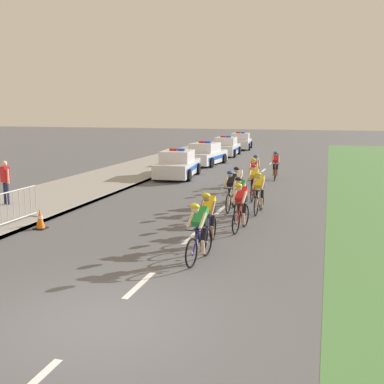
{
  "coord_description": "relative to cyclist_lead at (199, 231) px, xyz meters",
  "views": [
    {
      "loc": [
        3.76,
        -7.09,
        3.73
      ],
      "look_at": [
        -0.37,
        7.26,
        1.1
      ],
      "focal_mm": 44.27,
      "sensor_mm": 36.0,
      "label": 1
    }
  ],
  "objects": [
    {
      "name": "cyclist_fourth",
      "position": [
        0.16,
        4.62,
        0.0
      ],
      "size": [
        0.42,
        1.72,
        1.56
      ],
      "color": "black",
      "rests_on": "ground"
    },
    {
      "name": "police_car_furthest",
      "position": [
        -4.98,
        33.12,
        -0.11
      ],
      "size": [
        2.29,
        4.54,
        1.59
      ],
      "color": "silver",
      "rests_on": "ground"
    },
    {
      "name": "ground_plane",
      "position": [
        -0.82,
        -3.75,
        -0.79
      ],
      "size": [
        160.0,
        160.0,
        0.0
      ],
      "primitive_type": "plane",
      "color": "#56565B"
    },
    {
      "name": "police_car_second",
      "position": [
        -4.99,
        19.94,
        -0.11
      ],
      "size": [
        2.31,
        4.55,
        1.59
      ],
      "color": "silver",
      "rests_on": "ground"
    },
    {
      "name": "cyclist_eleventh",
      "position": [
        0.29,
        14.42,
        0.0
      ],
      "size": [
        0.44,
        1.72,
        1.56
      ],
      "color": "black",
      "rests_on": "ground"
    },
    {
      "name": "spectator_closest",
      "position": [
        -8.82,
        4.31,
        0.3
      ],
      "size": [
        0.5,
        0.35,
        1.68
      ],
      "color": "#23284C",
      "rests_on": "sidewalk_slab"
    },
    {
      "name": "cyclist_tenth",
      "position": [
        -0.46,
        12.31,
        0.0
      ],
      "size": [
        0.45,
        1.72,
        1.56
      ],
      "color": "black",
      "rests_on": "ground"
    },
    {
      "name": "cyclist_fifth",
      "position": [
        -0.42,
        6.09,
        0.0
      ],
      "size": [
        0.42,
        1.72,
        1.56
      ],
      "color": "black",
      "rests_on": "ground"
    },
    {
      "name": "police_car_nearest",
      "position": [
        -4.98,
        13.81,
        -0.11
      ],
      "size": [
        2.29,
        4.54,
        1.59
      ],
      "color": "silver",
      "rests_on": "ground"
    },
    {
      "name": "cyclist_lead",
      "position": [
        0.0,
        0.0,
        0.0
      ],
      "size": [
        0.46,
        1.72,
        1.56
      ],
      "color": "black",
      "rests_on": "ground"
    },
    {
      "name": "kerb_edge",
      "position": [
        -6.12,
        10.25,
        -0.72
      ],
      "size": [
        0.16,
        60.0,
        0.13
      ],
      "primitive_type": "cube",
      "color": "#9E9E99",
      "rests_on": "ground"
    },
    {
      "name": "sidewalk_slab",
      "position": [
        -8.24,
        10.25,
        -0.73
      ],
      "size": [
        4.41,
        60.0,
        0.12
      ],
      "primitive_type": "cube",
      "color": "gray",
      "rests_on": "ground"
    },
    {
      "name": "traffic_cone_near",
      "position": [
        -5.65,
        1.75,
        -0.48
      ],
      "size": [
        0.36,
        0.36,
        0.64
      ],
      "color": "black",
      "rests_on": "ground"
    },
    {
      "name": "cyclist_ninth",
      "position": [
        -0.31,
        10.69,
        0.0
      ],
      "size": [
        0.44,
        1.72,
        1.56
      ],
      "color": "black",
      "rests_on": "ground"
    },
    {
      "name": "cyclist_eighth",
      "position": [
        -0.42,
        7.32,
        0.0
      ],
      "size": [
        0.42,
        1.72,
        1.56
      ],
      "color": "black",
      "rests_on": "ground"
    },
    {
      "name": "crowd_barrier_middle",
      "position": [
        -6.56,
        1.7,
        -0.14
      ],
      "size": [
        0.55,
        2.32,
        1.07
      ],
      "color": "#B7BABF",
      "rests_on": "sidewalk_slab"
    },
    {
      "name": "lane_markings_centre",
      "position": [
        -0.82,
        8.13,
        -0.78
      ],
      "size": [
        0.14,
        29.6,
        0.01
      ],
      "color": "white",
      "rests_on": "ground"
    },
    {
      "name": "cyclist_third",
      "position": [
        0.44,
        3.3,
        0.0
      ],
      "size": [
        0.45,
        1.72,
        1.56
      ],
      "color": "black",
      "rests_on": "ground"
    },
    {
      "name": "cyclist_seventh",
      "position": [
        0.07,
        8.35,
        0.0
      ],
      "size": [
        0.42,
        1.72,
        1.56
      ],
      "color": "black",
      "rests_on": "ground"
    },
    {
      "name": "cyclist_sixth",
      "position": [
        0.62,
        5.95,
        0.0
      ],
      "size": [
        0.43,
        1.72,
        1.56
      ],
      "color": "black",
      "rests_on": "ground"
    },
    {
      "name": "police_car_third",
      "position": [
        -4.99,
        26.51,
        -0.11
      ],
      "size": [
        2.14,
        4.47,
        1.59
      ],
      "color": "silver",
      "rests_on": "ground"
    },
    {
      "name": "cyclist_second",
      "position": [
        -0.13,
        1.45,
        0.0
      ],
      "size": [
        0.42,
        1.72,
        1.56
      ],
      "color": "black",
      "rests_on": "ground"
    }
  ]
}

